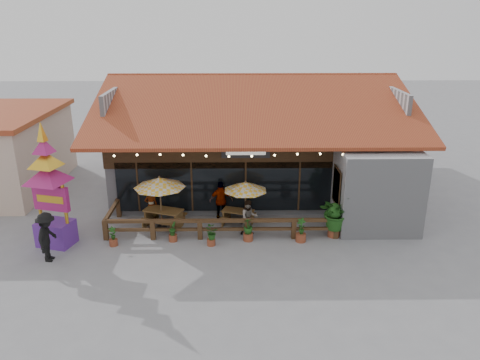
{
  "coord_description": "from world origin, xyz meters",
  "views": [
    {
      "loc": [
        -1.06,
        -18.53,
        9.07
      ],
      "look_at": [
        -0.77,
        1.5,
        1.96
      ],
      "focal_mm": 35.0,
      "sensor_mm": 36.0,
      "label": 1
    }
  ],
  "objects_px": {
    "tropical_plant": "(335,213)",
    "thai_sign_tower": "(48,177)",
    "pedestrian": "(47,237)",
    "umbrella_right": "(245,187)",
    "picnic_table_right": "(238,215)",
    "picnic_table_left": "(164,215)",
    "umbrella_left": "(160,183)"
  },
  "relations": [
    {
      "from": "pedestrian",
      "to": "umbrella_right",
      "type": "bearing_deg",
      "value": -67.1
    },
    {
      "from": "umbrella_right",
      "to": "pedestrian",
      "type": "distance_m",
      "value": 8.38
    },
    {
      "from": "umbrella_right",
      "to": "picnic_table_left",
      "type": "xyz_separation_m",
      "value": [
        -3.68,
        -0.15,
        -1.29
      ]
    },
    {
      "from": "tropical_plant",
      "to": "thai_sign_tower",
      "type": "bearing_deg",
      "value": -177.23
    },
    {
      "from": "umbrella_right",
      "to": "picnic_table_right",
      "type": "distance_m",
      "value": 1.43
    },
    {
      "from": "umbrella_left",
      "to": "picnic_table_right",
      "type": "relative_size",
      "value": 1.46
    },
    {
      "from": "thai_sign_tower",
      "to": "umbrella_left",
      "type": "bearing_deg",
      "value": 21.17
    },
    {
      "from": "umbrella_left",
      "to": "picnic_table_left",
      "type": "distance_m",
      "value": 1.58
    },
    {
      "from": "umbrella_left",
      "to": "picnic_table_right",
      "type": "xyz_separation_m",
      "value": [
        3.43,
        0.29,
        -1.68
      ]
    },
    {
      "from": "picnic_table_left",
      "to": "pedestrian",
      "type": "height_order",
      "value": "pedestrian"
    },
    {
      "from": "tropical_plant",
      "to": "pedestrian",
      "type": "relative_size",
      "value": 0.96
    },
    {
      "from": "umbrella_right",
      "to": "tropical_plant",
      "type": "distance_m",
      "value": 4.07
    },
    {
      "from": "thai_sign_tower",
      "to": "pedestrian",
      "type": "distance_m",
      "value": 2.39
    },
    {
      "from": "pedestrian",
      "to": "picnic_table_right",
      "type": "bearing_deg",
      "value": -65.87
    },
    {
      "from": "pedestrian",
      "to": "tropical_plant",
      "type": "bearing_deg",
      "value": -80.15
    },
    {
      "from": "thai_sign_tower",
      "to": "pedestrian",
      "type": "bearing_deg",
      "value": -81.3
    },
    {
      "from": "tropical_plant",
      "to": "umbrella_right",
      "type": "bearing_deg",
      "value": 161.4
    },
    {
      "from": "tropical_plant",
      "to": "pedestrian",
      "type": "distance_m",
      "value": 11.65
    },
    {
      "from": "picnic_table_right",
      "to": "pedestrian",
      "type": "distance_m",
      "value": 8.07
    },
    {
      "from": "umbrella_right",
      "to": "tropical_plant",
      "type": "height_order",
      "value": "umbrella_right"
    },
    {
      "from": "umbrella_right",
      "to": "thai_sign_tower",
      "type": "bearing_deg",
      "value": -166.88
    },
    {
      "from": "picnic_table_right",
      "to": "umbrella_left",
      "type": "bearing_deg",
      "value": -175.22
    },
    {
      "from": "picnic_table_right",
      "to": "pedestrian",
      "type": "relative_size",
      "value": 0.86
    },
    {
      "from": "thai_sign_tower",
      "to": "pedestrian",
      "type": "xyz_separation_m",
      "value": [
        0.21,
        -1.35,
        -1.96
      ]
    },
    {
      "from": "picnic_table_right",
      "to": "tropical_plant",
      "type": "bearing_deg",
      "value": -17.83
    },
    {
      "from": "umbrella_left",
      "to": "thai_sign_tower",
      "type": "height_order",
      "value": "thai_sign_tower"
    },
    {
      "from": "pedestrian",
      "to": "picnic_table_left",
      "type": "bearing_deg",
      "value": -52.51
    },
    {
      "from": "thai_sign_tower",
      "to": "tropical_plant",
      "type": "xyz_separation_m",
      "value": [
        11.7,
        0.57,
        -1.87
      ]
    },
    {
      "from": "umbrella_right",
      "to": "picnic_table_left",
      "type": "distance_m",
      "value": 3.91
    },
    {
      "from": "thai_sign_tower",
      "to": "picnic_table_left",
      "type": "bearing_deg",
      "value": 21.79
    },
    {
      "from": "thai_sign_tower",
      "to": "pedestrian",
      "type": "relative_size",
      "value": 2.81
    },
    {
      "from": "umbrella_left",
      "to": "picnic_table_left",
      "type": "relative_size",
      "value": 1.2
    }
  ]
}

